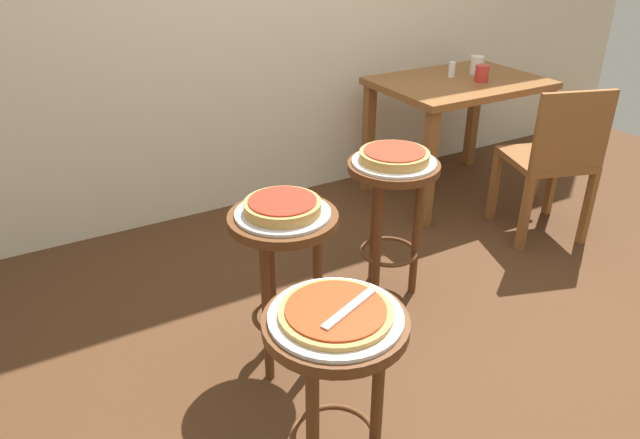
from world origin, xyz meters
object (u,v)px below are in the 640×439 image
object	(u,v)px
dining_table	(458,99)
cup_near_edge	(482,73)
serving_plate_foreground	(336,317)
serving_plate_middle	(283,213)
cup_far_edge	(477,65)
pizza_foreground	(336,312)
stool_foreground	(335,367)
condiment_shaker	(452,69)
stool_middle	(284,255)
wooden_chair	(554,158)
pizza_middle	(283,206)
stool_leftside	(391,198)
pizza_server_knife	(349,308)
pizza_leftside	(394,156)
serving_plate_leftside	(393,162)

from	to	relation	value
dining_table	cup_near_edge	xyz separation A→B (m)	(0.08, -0.09, 0.16)
serving_plate_foreground	serving_plate_middle	bearing A→B (deg)	76.30
serving_plate_middle	cup_far_edge	world-z (taller)	cup_far_edge
pizza_foreground	serving_plate_foreground	bearing A→B (deg)	0.00
stool_foreground	condiment_shaker	xyz separation A→B (m)	(1.78, 1.62, 0.28)
dining_table	serving_plate_foreground	bearing A→B (deg)	-139.08
stool_middle	cup_near_edge	size ratio (longest dim) A/B	7.05
dining_table	cup_near_edge	bearing A→B (deg)	-46.15
dining_table	wooden_chair	xyz separation A→B (m)	(0.05, -0.71, -0.14)
dining_table	wooden_chair	size ratio (longest dim) A/B	1.13
cup_far_edge	pizza_foreground	bearing A→B (deg)	-140.75
serving_plate_middle	pizza_middle	distance (m)	0.03
stool_leftside	pizza_server_knife	size ratio (longest dim) A/B	2.99
stool_leftside	wooden_chair	world-z (taller)	wooden_chair
serving_plate_middle	dining_table	bearing A→B (deg)	29.68
dining_table	cup_near_edge	world-z (taller)	cup_near_edge
serving_plate_foreground	pizza_leftside	distance (m)	1.13
cup_near_edge	condiment_shaker	size ratio (longest dim) A/B	1.05
serving_plate_leftside	stool_leftside	bearing A→B (deg)	-90.90
wooden_chair	serving_plate_foreground	bearing A→B (deg)	-155.51
pizza_middle	cup_far_edge	bearing A→B (deg)	28.58
serving_plate_leftside	dining_table	world-z (taller)	dining_table
pizza_middle	dining_table	world-z (taller)	dining_table
serving_plate_foreground	dining_table	xyz separation A→B (m)	(1.78, 1.54, -0.06)
serving_plate_foreground	cup_far_edge	world-z (taller)	cup_far_edge
stool_middle	pizza_middle	bearing A→B (deg)	153.43
pizza_middle	cup_near_edge	world-z (taller)	cup_near_edge
dining_table	cup_far_edge	size ratio (longest dim) A/B	8.98
pizza_foreground	stool_foreground	bearing A→B (deg)	0.00
cup_near_edge	serving_plate_middle	bearing A→B (deg)	-153.86
stool_middle	cup_far_edge	xyz separation A→B (m)	(1.81, 0.98, 0.29)
stool_foreground	serving_plate_foreground	size ratio (longest dim) A/B	1.80
serving_plate_foreground	stool_leftside	xyz separation A→B (m)	(0.78, 0.82, -0.17)
stool_leftside	wooden_chair	bearing A→B (deg)	1.14
pizza_leftside	cup_near_edge	distance (m)	1.27
pizza_leftside	cup_far_edge	world-z (taller)	cup_far_edge
condiment_shaker	wooden_chair	distance (m)	0.84
cup_far_edge	pizza_server_knife	xyz separation A→B (m)	(-1.93, -1.62, -0.09)
stool_foreground	serving_plate_leftside	bearing A→B (deg)	46.35
pizza_middle	serving_plate_leftside	bearing A→B (deg)	17.72
stool_foreground	serving_plate_middle	bearing A→B (deg)	76.30
pizza_middle	cup_near_edge	xyz separation A→B (m)	(1.72, 0.84, 0.08)
dining_table	cup_near_edge	distance (m)	0.20
pizza_leftside	stool_foreground	bearing A→B (deg)	-133.65
serving_plate_middle	cup_far_edge	xyz separation A→B (m)	(1.81, 0.98, 0.12)
stool_foreground	serving_plate_foreground	xyz separation A→B (m)	(0.00, 0.00, 0.17)
stool_foreground	cup_far_edge	bearing A→B (deg)	39.25
cup_near_edge	pizza_foreground	bearing A→B (deg)	-142.02
stool_middle	serving_plate_leftside	world-z (taller)	serving_plate_leftside
pizza_middle	wooden_chair	size ratio (longest dim) A/B	0.32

